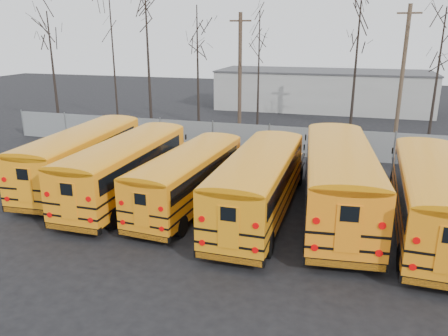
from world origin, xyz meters
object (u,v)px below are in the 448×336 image
(bus_b, at_px, (128,163))
(bus_e, at_px, (339,174))
(bus_a, at_px, (84,152))
(bus_d, at_px, (260,179))
(bus_f, at_px, (432,191))
(bus_c, at_px, (190,173))
(utility_pole_right, at_px, (403,71))
(utility_pole_left, at_px, (240,74))

(bus_b, xyz_separation_m, bus_e, (10.04, 0.55, 0.19))
(bus_a, bearing_deg, bus_e, -5.82)
(bus_d, relative_size, bus_f, 0.98)
(bus_a, height_order, bus_b, bus_a)
(bus_c, xyz_separation_m, utility_pole_right, (10.59, 18.55, 3.51))
(bus_e, xyz_separation_m, utility_pole_left, (-8.33, 14.89, 2.87))
(bus_a, xyz_separation_m, bus_f, (16.94, -1.34, 0.01))
(bus_c, xyz_separation_m, utility_pole_left, (-1.61, 15.59, 3.21))
(bus_a, distance_m, bus_d, 10.09)
(bus_a, xyz_separation_m, utility_pole_right, (17.14, 17.32, 3.32))
(bus_d, distance_m, utility_pole_right, 20.54)
(bus_c, bearing_deg, bus_a, 173.79)
(bus_b, distance_m, utility_pole_right, 23.31)
(utility_pole_left, bearing_deg, bus_f, -55.04)
(bus_d, bearing_deg, utility_pole_left, 108.14)
(bus_d, xyz_separation_m, utility_pole_right, (7.18, 18.95, 3.34))
(bus_d, height_order, utility_pole_left, utility_pole_left)
(bus_b, bearing_deg, bus_f, -0.89)
(bus_e, relative_size, utility_pole_left, 1.30)
(bus_d, xyz_separation_m, bus_e, (3.30, 1.11, 0.17))
(bus_a, height_order, utility_pole_left, utility_pole_left)
(bus_e, distance_m, utility_pole_left, 17.30)
(bus_a, bearing_deg, utility_pole_left, 67.52)
(bus_c, xyz_separation_m, bus_d, (3.41, -0.40, 0.17))
(bus_b, distance_m, bus_d, 6.77)
(utility_pole_left, distance_m, utility_pole_right, 12.56)
(bus_d, bearing_deg, bus_a, 171.36)
(bus_a, distance_m, utility_pole_left, 15.48)
(bus_d, bearing_deg, bus_b, 175.97)
(bus_e, bearing_deg, bus_f, -18.01)
(bus_c, height_order, bus_e, bus_e)
(utility_pole_left, bearing_deg, bus_b, -98.82)
(bus_b, bearing_deg, utility_pole_right, 53.08)
(bus_d, bearing_deg, bus_f, 3.14)
(bus_b, height_order, bus_e, bus_e)
(bus_a, height_order, utility_pole_right, utility_pole_right)
(bus_b, distance_m, bus_f, 13.73)
(bus_e, height_order, bus_f, bus_e)
(bus_a, distance_m, bus_f, 17.00)
(utility_pole_left, relative_size, utility_pole_right, 0.94)
(bus_f, xyz_separation_m, utility_pole_right, (0.19, 18.65, 3.31))
(bus_b, relative_size, bus_f, 0.97)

